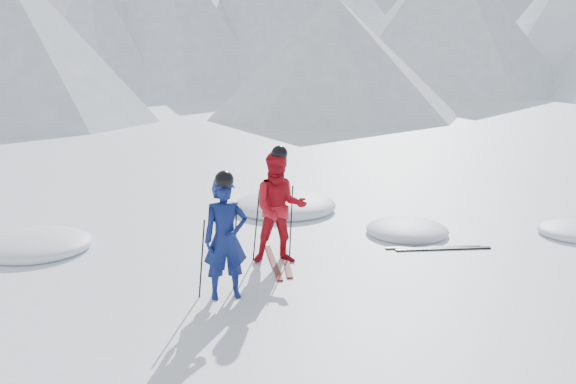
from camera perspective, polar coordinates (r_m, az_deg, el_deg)
ground at (r=11.01m, az=9.46°, el=-5.08°), size 160.00×160.00×0.00m
mountain_range at (r=45.27m, az=-14.16°, el=16.69°), size 106.15×62.94×15.53m
skier_blue at (r=8.47m, az=-5.86°, el=-4.39°), size 0.69×0.53×1.70m
skier_red at (r=9.83m, az=-0.79°, el=-1.52°), size 1.09×0.98×1.83m
pole_blue_left at (r=8.58m, az=-8.07°, el=-6.22°), size 0.11×0.08×1.13m
pole_blue_right at (r=8.87m, az=-4.99°, el=-5.50°), size 0.11×0.07×1.13m
pole_red_left at (r=9.99m, az=-2.99°, el=-3.11°), size 0.12×0.10×1.22m
pole_red_right at (r=10.18m, az=0.29°, el=-2.80°), size 0.12×0.09×1.22m
ski_worn_left at (r=10.04m, az=-1.38°, el=-6.58°), size 0.70×1.62×0.03m
ski_worn_right at (r=10.15m, az=-0.18°, el=-6.36°), size 0.80×1.58×0.03m
ski_loose_a at (r=11.07m, az=13.41°, el=-5.07°), size 1.56×0.84×0.03m
ski_loose_b at (r=11.04m, az=14.33°, el=-5.18°), size 1.59×0.78×0.03m
snow_lumps at (r=12.17m, az=-1.41°, el=-3.17°), size 10.62×6.16×0.49m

